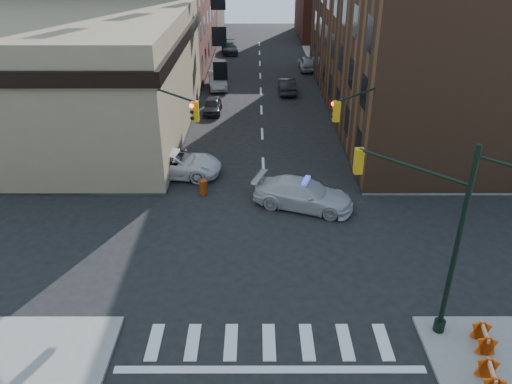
{
  "coord_description": "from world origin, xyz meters",
  "views": [
    {
      "loc": [
        -0.52,
        -21.43,
        14.32
      ],
      "look_at": [
        -0.5,
        1.74,
        2.2
      ],
      "focal_mm": 35.0,
      "sensor_mm": 36.0,
      "label": 1
    }
  ],
  "objects_px": {
    "parked_car_wfar": "(218,80)",
    "barricade_se_a": "(483,339)",
    "barrel_bank": "(203,187)",
    "barricade_nw_a": "(160,179)",
    "pickup": "(175,163)",
    "pedestrian_b": "(95,164)",
    "police_car": "(303,194)",
    "parked_car_wnear": "(213,106)",
    "barrel_road": "(279,185)",
    "parked_car_enear": "(287,86)",
    "pedestrian_a": "(114,175)"
  },
  "relations": [
    {
      "from": "parked_car_wfar",
      "to": "parked_car_enear",
      "type": "relative_size",
      "value": 1.09
    },
    {
      "from": "police_car",
      "to": "barrel_bank",
      "type": "xyz_separation_m",
      "value": [
        -5.96,
        1.66,
        -0.39
      ]
    },
    {
      "from": "parked_car_wfar",
      "to": "pedestrian_a",
      "type": "xyz_separation_m",
      "value": [
        -4.87,
        -22.83,
        0.16
      ]
    },
    {
      "from": "pickup",
      "to": "barricade_nw_a",
      "type": "height_order",
      "value": "pickup"
    },
    {
      "from": "pedestrian_b",
      "to": "barricade_se_a",
      "type": "xyz_separation_m",
      "value": [
        19.02,
        -14.94,
        -0.52
      ]
    },
    {
      "from": "parked_car_enear",
      "to": "pedestrian_b",
      "type": "xyz_separation_m",
      "value": [
        -13.47,
        -19.62,
        0.34
      ]
    },
    {
      "from": "parked_car_wnear",
      "to": "barrel_bank",
      "type": "xyz_separation_m",
      "value": [
        0.63,
        -15.54,
        -0.2
      ]
    },
    {
      "from": "parked_car_enear",
      "to": "pedestrian_a",
      "type": "relative_size",
      "value": 2.73
    },
    {
      "from": "police_car",
      "to": "pickup",
      "type": "height_order",
      "value": "pickup"
    },
    {
      "from": "barricade_nw_a",
      "to": "pickup",
      "type": "bearing_deg",
      "value": 67.44
    },
    {
      "from": "pickup",
      "to": "barricade_se_a",
      "type": "bearing_deg",
      "value": -132.02
    },
    {
      "from": "pedestrian_a",
      "to": "barricade_nw_a",
      "type": "bearing_deg",
      "value": 41.1
    },
    {
      "from": "police_car",
      "to": "parked_car_enear",
      "type": "xyz_separation_m",
      "value": [
        0.36,
        23.28,
        -0.1
      ]
    },
    {
      "from": "barricade_nw_a",
      "to": "parked_car_wfar",
      "type": "bearing_deg",
      "value": 83.07
    },
    {
      "from": "parked_car_wfar",
      "to": "barricade_se_a",
      "type": "relative_size",
      "value": 4.49
    },
    {
      "from": "police_car",
      "to": "barricade_nw_a",
      "type": "bearing_deg",
      "value": 93.31
    },
    {
      "from": "parked_car_wnear",
      "to": "parked_car_enear",
      "type": "distance_m",
      "value": 9.23
    },
    {
      "from": "parked_car_wnear",
      "to": "parked_car_wfar",
      "type": "xyz_separation_m",
      "value": [
        -0.07,
        7.85,
        0.16
      ]
    },
    {
      "from": "police_car",
      "to": "barricade_se_a",
      "type": "relative_size",
      "value": 5.27
    },
    {
      "from": "police_car",
      "to": "parked_car_wfar",
      "type": "height_order",
      "value": "police_car"
    },
    {
      "from": "parked_car_enear",
      "to": "barrel_road",
      "type": "relative_size",
      "value": 4.57
    },
    {
      "from": "parked_car_wfar",
      "to": "parked_car_enear",
      "type": "height_order",
      "value": "parked_car_wfar"
    },
    {
      "from": "police_car",
      "to": "barrel_road",
      "type": "distance_m",
      "value": 2.38
    },
    {
      "from": "pickup",
      "to": "pedestrian_b",
      "type": "height_order",
      "value": "pedestrian_b"
    },
    {
      "from": "police_car",
      "to": "barricade_nw_a",
      "type": "height_order",
      "value": "police_car"
    },
    {
      "from": "parked_car_wfar",
      "to": "barricade_se_a",
      "type": "distance_m",
      "value": 38.45
    },
    {
      "from": "parked_car_enear",
      "to": "barricade_nw_a",
      "type": "distance_m",
      "value": 22.66
    },
    {
      "from": "pedestrian_a",
      "to": "barricade_se_a",
      "type": "relative_size",
      "value": 1.5
    },
    {
      "from": "barrel_bank",
      "to": "barricade_nw_a",
      "type": "bearing_deg",
      "value": 162.74
    },
    {
      "from": "parked_car_wfar",
      "to": "pedestrian_b",
      "type": "height_order",
      "value": "pedestrian_b"
    },
    {
      "from": "parked_car_wnear",
      "to": "barricade_nw_a",
      "type": "relative_size",
      "value": 3.51
    },
    {
      "from": "pickup",
      "to": "barrel_road",
      "type": "distance_m",
      "value": 7.14
    },
    {
      "from": "parked_car_wfar",
      "to": "barricade_se_a",
      "type": "height_order",
      "value": "parked_car_wfar"
    },
    {
      "from": "barrel_road",
      "to": "police_car",
      "type": "bearing_deg",
      "value": -55.24
    },
    {
      "from": "police_car",
      "to": "parked_car_wfar",
      "type": "distance_m",
      "value": 25.92
    },
    {
      "from": "barricade_nw_a",
      "to": "pedestrian_a",
      "type": "bearing_deg",
      "value": -175.36
    },
    {
      "from": "pedestrian_b",
      "to": "barricade_se_a",
      "type": "relative_size",
      "value": 1.7
    },
    {
      "from": "barrel_bank",
      "to": "parked_car_wnear",
      "type": "bearing_deg",
      "value": 92.32
    },
    {
      "from": "barricade_se_a",
      "to": "barricade_nw_a",
      "type": "height_order",
      "value": "barricade_se_a"
    },
    {
      "from": "pedestrian_b",
      "to": "barrel_road",
      "type": "height_order",
      "value": "pedestrian_b"
    },
    {
      "from": "parked_car_enear",
      "to": "barrel_road",
      "type": "xyz_separation_m",
      "value": [
        -1.7,
        -21.35,
        -0.25
      ]
    },
    {
      "from": "parked_car_enear",
      "to": "barricade_nw_a",
      "type": "height_order",
      "value": "parked_car_enear"
    },
    {
      "from": "parked_car_enear",
      "to": "pedestrian_b",
      "type": "height_order",
      "value": "pedestrian_b"
    },
    {
      "from": "police_car",
      "to": "parked_car_wfar",
      "type": "relative_size",
      "value": 1.17
    },
    {
      "from": "parked_car_wfar",
      "to": "barricade_nw_a",
      "type": "height_order",
      "value": "parked_car_wfar"
    },
    {
      "from": "pedestrian_b",
      "to": "barricade_nw_a",
      "type": "distance_m",
      "value": 4.54
    },
    {
      "from": "parked_car_wfar",
      "to": "barrel_bank",
      "type": "bearing_deg",
      "value": -95.51
    },
    {
      "from": "pedestrian_b",
      "to": "barrel_road",
      "type": "bearing_deg",
      "value": 2.6
    },
    {
      "from": "parked_car_enear",
      "to": "pedestrian_b",
      "type": "bearing_deg",
      "value": 54.24
    },
    {
      "from": "barrel_road",
      "to": "pickup",
      "type": "bearing_deg",
      "value": 160.07
    }
  ]
}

